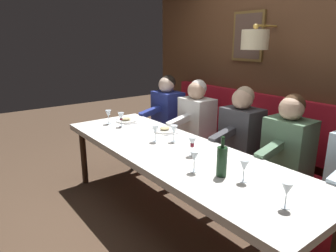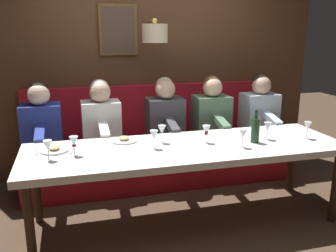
% 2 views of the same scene
% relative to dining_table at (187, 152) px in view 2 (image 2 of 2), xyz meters
% --- Properties ---
extents(ground_plane, '(12.00, 12.00, 0.00)m').
position_rel_dining_table_xyz_m(ground_plane, '(0.00, 0.00, -0.68)').
color(ground_plane, '#4C3828').
extents(dining_table, '(0.90, 2.84, 0.74)m').
position_rel_dining_table_xyz_m(dining_table, '(0.00, 0.00, 0.00)').
color(dining_table, silver).
rests_on(dining_table, ground_plane).
extents(banquette_bench, '(0.52, 3.04, 0.45)m').
position_rel_dining_table_xyz_m(banquette_bench, '(0.89, 0.00, -0.46)').
color(banquette_bench, red).
rests_on(banquette_bench, ground_plane).
extents(back_wall_panel, '(0.59, 4.24, 2.90)m').
position_rel_dining_table_xyz_m(back_wall_panel, '(1.46, 0.00, 0.68)').
color(back_wall_panel, '#51331E').
rests_on(back_wall_panel, ground_plane).
extents(diner_nearest, '(0.60, 0.40, 0.79)m').
position_rel_dining_table_xyz_m(diner_nearest, '(0.88, -1.19, 0.13)').
color(diner_nearest, silver).
rests_on(diner_nearest, banquette_bench).
extents(diner_near, '(0.60, 0.40, 0.79)m').
position_rel_dining_table_xyz_m(diner_near, '(0.88, -0.58, 0.13)').
color(diner_near, '#567A5B').
rests_on(diner_near, banquette_bench).
extents(diner_middle, '(0.60, 0.40, 0.79)m').
position_rel_dining_table_xyz_m(diner_middle, '(0.88, -0.03, 0.13)').
color(diner_middle, '#3D3D42').
rests_on(diner_middle, banquette_bench).
extents(diner_far, '(0.60, 0.40, 0.79)m').
position_rel_dining_table_xyz_m(diner_far, '(0.88, 0.67, 0.13)').
color(diner_far, white).
rests_on(diner_far, banquette_bench).
extents(diner_farthest, '(0.60, 0.40, 0.79)m').
position_rel_dining_table_xyz_m(diner_farthest, '(0.88, 1.27, 0.13)').
color(diner_farthest, '#283893').
rests_on(diner_farthest, banquette_bench).
extents(place_setting_0, '(0.24, 0.32, 0.05)m').
position_rel_dining_table_xyz_m(place_setting_0, '(0.15, 1.13, 0.07)').
color(place_setting_0, silver).
rests_on(place_setting_0, dining_table).
extents(place_setting_1, '(0.24, 0.32, 0.05)m').
position_rel_dining_table_xyz_m(place_setting_1, '(0.28, 0.52, 0.07)').
color(place_setting_1, white).
rests_on(place_setting_1, dining_table).
extents(wine_glass_0, '(0.07, 0.07, 0.16)m').
position_rel_dining_table_xyz_m(wine_glass_0, '(0.00, 0.30, 0.18)').
color(wine_glass_0, silver).
rests_on(wine_glass_0, dining_table).
extents(wine_glass_1, '(0.07, 0.07, 0.16)m').
position_rel_dining_table_xyz_m(wine_glass_1, '(0.04, -0.20, 0.17)').
color(wine_glass_1, silver).
rests_on(wine_glass_1, dining_table).
extents(wine_glass_2, '(0.07, 0.07, 0.16)m').
position_rel_dining_table_xyz_m(wine_glass_2, '(-0.01, 0.97, 0.18)').
color(wine_glass_2, silver).
rests_on(wine_glass_2, dining_table).
extents(wine_glass_3, '(0.07, 0.07, 0.16)m').
position_rel_dining_table_xyz_m(wine_glass_3, '(-0.01, -0.79, 0.18)').
color(wine_glass_3, silver).
rests_on(wine_glass_3, dining_table).
extents(wine_glass_4, '(0.07, 0.07, 0.16)m').
position_rel_dining_table_xyz_m(wine_glass_4, '(0.15, 0.19, 0.18)').
color(wine_glass_4, silver).
rests_on(wine_glass_4, dining_table).
extents(wine_glass_5, '(0.07, 0.07, 0.16)m').
position_rel_dining_table_xyz_m(wine_glass_5, '(-0.08, -1.16, 0.18)').
color(wine_glass_5, silver).
rests_on(wine_glass_5, dining_table).
extents(wine_glass_6, '(0.07, 0.07, 0.16)m').
position_rel_dining_table_xyz_m(wine_glass_6, '(-0.07, 1.17, 0.18)').
color(wine_glass_6, silver).
rests_on(wine_glass_6, dining_table).
extents(wine_glass_7, '(0.07, 0.07, 0.16)m').
position_rel_dining_table_xyz_m(wine_glass_7, '(-0.17, -0.45, 0.18)').
color(wine_glass_7, silver).
rests_on(wine_glass_7, dining_table).
extents(wine_bottle, '(0.08, 0.08, 0.30)m').
position_rel_dining_table_xyz_m(wine_bottle, '(-0.06, -0.63, 0.18)').
color(wine_bottle, '#19381E').
rests_on(wine_bottle, dining_table).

